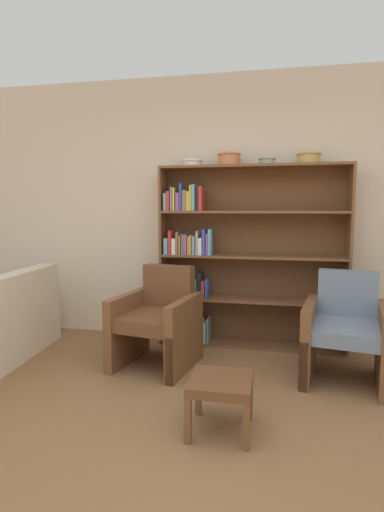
# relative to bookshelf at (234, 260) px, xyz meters

# --- Properties ---
(ground_plane) EXTENTS (24.00, 24.00, 0.00)m
(ground_plane) POSITION_rel_bookshelf_xyz_m (0.01, -2.34, -0.87)
(ground_plane) COLOR brown
(wall_back) EXTENTS (12.00, 0.06, 2.75)m
(wall_back) POSITION_rel_bookshelf_xyz_m (0.01, 0.17, 0.50)
(wall_back) COLOR beige
(wall_back) RESTS_ON ground
(bookshelf) EXTENTS (1.85, 0.30, 1.81)m
(bookshelf) POSITION_rel_bookshelf_xyz_m (0.00, 0.00, 0.00)
(bookshelf) COLOR brown
(bookshelf) RESTS_ON ground
(bowl_terracotta) EXTENTS (0.22, 0.22, 0.07)m
(bowl_terracotta) POSITION_rel_bookshelf_xyz_m (-0.43, -0.02, 0.98)
(bowl_terracotta) COLOR silver
(bowl_terracotta) RESTS_ON bookshelf
(bowl_stoneware) EXTENTS (0.23, 0.23, 0.12)m
(bowl_stoneware) POSITION_rel_bookshelf_xyz_m (-0.05, -0.02, 1.01)
(bowl_stoneware) COLOR #C67547
(bowl_stoneware) RESTS_ON bookshelf
(bowl_olive) EXTENTS (0.17, 0.17, 0.07)m
(bowl_olive) POSITION_rel_bookshelf_xyz_m (0.31, -0.02, 0.98)
(bowl_olive) COLOR gray
(bowl_olive) RESTS_ON bookshelf
(bowl_brass) EXTENTS (0.23, 0.23, 0.10)m
(bowl_brass) POSITION_rel_bookshelf_xyz_m (0.70, -0.02, 1.00)
(bowl_brass) COLOR tan
(bowl_brass) RESTS_ON bookshelf
(armchair_leather) EXTENTS (0.75, 0.78, 0.87)m
(armchair_leather) POSITION_rel_bookshelf_xyz_m (-0.60, -0.68, -0.48)
(armchair_leather) COLOR brown
(armchair_leather) RESTS_ON ground
(armchair_cushioned) EXTENTS (0.75, 0.78, 0.87)m
(armchair_cushioned) POSITION_rel_bookshelf_xyz_m (0.98, -0.68, -0.48)
(armchair_cushioned) COLOR brown
(armchair_cushioned) RESTS_ON ground
(footstool) EXTENTS (0.38, 0.38, 0.34)m
(footstool) POSITION_rel_bookshelf_xyz_m (0.09, -1.66, -0.59)
(footstool) COLOR brown
(footstool) RESTS_ON ground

